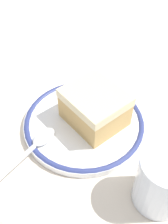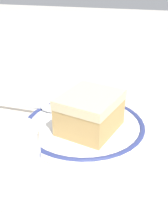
{
  "view_description": "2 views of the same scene",
  "coord_description": "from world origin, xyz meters",
  "px_view_note": "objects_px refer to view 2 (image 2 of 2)",
  "views": [
    {
      "loc": [
        -0.15,
        0.25,
        0.33
      ],
      "look_at": [
        0.01,
        0.03,
        0.03
      ],
      "focal_mm": 45.41,
      "sensor_mm": 36.0,
      "label": 1
    },
    {
      "loc": [
        -0.34,
        -0.06,
        0.22
      ],
      "look_at": [
        0.01,
        0.03,
        0.03
      ],
      "focal_mm": 45.53,
      "sensor_mm": 36.0,
      "label": 2
    }
  ],
  "objects_px": {
    "plate": "(84,126)",
    "cup": "(12,166)",
    "spoon": "(40,107)",
    "cake_slice": "(91,111)"
  },
  "relations": [
    {
      "from": "cup",
      "to": "spoon",
      "type": "bearing_deg",
      "value": 13.01
    },
    {
      "from": "cake_slice",
      "to": "spoon",
      "type": "bearing_deg",
      "value": 69.58
    },
    {
      "from": "spoon",
      "to": "cup",
      "type": "relative_size",
      "value": 1.66
    },
    {
      "from": "cake_slice",
      "to": "cup",
      "type": "distance_m",
      "value": 0.14
    },
    {
      "from": "plate",
      "to": "cup",
      "type": "relative_size",
      "value": 2.34
    },
    {
      "from": "spoon",
      "to": "cup",
      "type": "height_order",
      "value": "cup"
    },
    {
      "from": "cake_slice",
      "to": "cup",
      "type": "relative_size",
      "value": 1.3
    },
    {
      "from": "spoon",
      "to": "cake_slice",
      "type": "bearing_deg",
      "value": -110.42
    },
    {
      "from": "plate",
      "to": "cake_slice",
      "type": "height_order",
      "value": "cake_slice"
    },
    {
      "from": "spoon",
      "to": "cup",
      "type": "distance_m",
      "value": 0.17
    }
  ]
}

